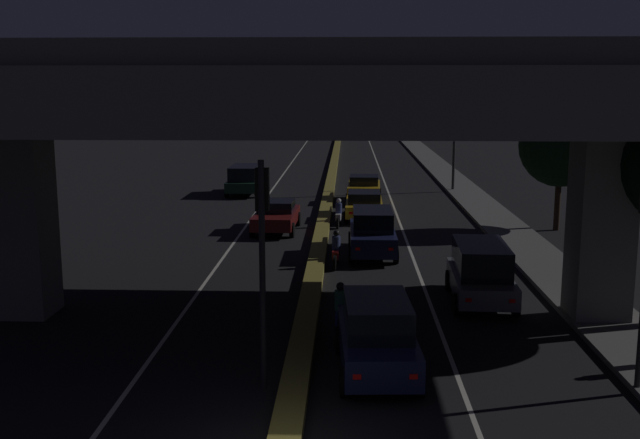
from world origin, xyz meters
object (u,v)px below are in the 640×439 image
object	(u,v)px
car_dark_red_lead_oncoming	(276,216)
motorcycle_blue_filtering_near	(340,312)
car_dark_blue_lead	(377,335)
traffic_light_left_of_median	(262,235)
car_dark_green_second_oncoming	(245,179)
car_grey_second	(481,271)
motorcycle_white_filtering_far	(339,214)
street_lamp	(448,126)
motorcycle_red_filtering_mid	(336,251)
car_taxi_yellow_fourth	(364,204)
car_taxi_yellow_fifth	(364,188)
car_dark_blue_third	(372,232)

from	to	relation	value
car_dark_red_lead_oncoming	motorcycle_blue_filtering_near	size ratio (longest dim) A/B	2.29
car_dark_blue_lead	motorcycle_blue_filtering_near	distance (m)	3.03
traffic_light_left_of_median	car_dark_green_second_oncoming	world-z (taller)	traffic_light_left_of_median
car_dark_blue_lead	car_grey_second	size ratio (longest dim) A/B	0.98
motorcycle_blue_filtering_near	motorcycle_white_filtering_far	size ratio (longest dim) A/B	1.10
street_lamp	car_dark_blue_lead	distance (m)	32.09
car_dark_red_lead_oncoming	motorcycle_red_filtering_mid	bearing A→B (deg)	24.91
street_lamp	car_taxi_yellow_fourth	bearing A→B (deg)	-118.88
car_grey_second	street_lamp	bearing A→B (deg)	-2.46
car_taxi_yellow_fourth	motorcycle_white_filtering_far	xyz separation A→B (m)	(-1.29, -2.33, -0.13)
traffic_light_left_of_median	motorcycle_red_filtering_mid	world-z (taller)	traffic_light_left_of_median
car_taxi_yellow_fifth	car_dark_green_second_oncoming	distance (m)	8.06
car_dark_blue_third	car_dark_red_lead_oncoming	world-z (taller)	car_dark_blue_third
car_dark_blue_lead	car_dark_blue_third	world-z (taller)	car_dark_blue_third
street_lamp	car_taxi_yellow_fourth	size ratio (longest dim) A/B	1.63
street_lamp	motorcycle_white_filtering_far	distance (m)	14.71
traffic_light_left_of_median	car_grey_second	world-z (taller)	traffic_light_left_of_median
car_dark_green_second_oncoming	motorcycle_blue_filtering_near	distance (m)	27.66
car_dark_blue_third	car_taxi_yellow_fourth	xyz separation A→B (m)	(-0.16, 8.45, -0.22)
car_grey_second	motorcycle_white_filtering_far	size ratio (longest dim) A/B	2.46
street_lamp	motorcycle_red_filtering_mid	bearing A→B (deg)	-108.41
car_grey_second	car_taxi_yellow_fifth	xyz separation A→B (m)	(-3.28, 20.70, -0.18)
car_grey_second	car_taxi_yellow_fifth	world-z (taller)	car_grey_second
car_taxi_yellow_fourth	motorcycle_white_filtering_far	size ratio (longest dim) A/B	2.43
traffic_light_left_of_median	car_dark_red_lead_oncoming	size ratio (longest dim) A/B	1.18
street_lamp	car_dark_green_second_oncoming	xyz separation A→B (m)	(-12.98, -1.60, -3.28)
car_dark_red_lead_oncoming	car_dark_blue_third	bearing A→B (deg)	44.00
car_dark_blue_third	car_dark_green_second_oncoming	world-z (taller)	car_dark_blue_third
car_dark_green_second_oncoming	motorcycle_blue_filtering_near	size ratio (longest dim) A/B	2.44
car_taxi_yellow_fifth	car_dark_red_lead_oncoming	world-z (taller)	car_taxi_yellow_fifth
car_dark_blue_lead	motorcycle_blue_filtering_near	size ratio (longest dim) A/B	2.20
traffic_light_left_of_median	car_taxi_yellow_fifth	world-z (taller)	traffic_light_left_of_median
traffic_light_left_of_median	car_dark_blue_lead	distance (m)	3.81
car_dark_red_lead_oncoming	motorcycle_blue_filtering_near	bearing A→B (deg)	14.07
car_taxi_yellow_fourth	motorcycle_white_filtering_far	distance (m)	2.67
car_dark_blue_third	motorcycle_red_filtering_mid	size ratio (longest dim) A/B	2.49
car_taxi_yellow_fourth	car_dark_green_second_oncoming	bearing A→B (deg)	41.89
motorcycle_white_filtering_far	car_dark_blue_third	bearing A→B (deg)	-162.58
motorcycle_blue_filtering_near	traffic_light_left_of_median	bearing A→B (deg)	157.41
car_grey_second	car_dark_green_second_oncoming	size ratio (longest dim) A/B	0.92
motorcycle_red_filtering_mid	car_grey_second	bearing A→B (deg)	-130.68
traffic_light_left_of_median	car_dark_blue_lead	xyz separation A→B (m)	(2.62, 0.91, -2.62)
street_lamp	motorcycle_blue_filtering_near	bearing A→B (deg)	-103.12
car_dark_blue_third	motorcycle_red_filtering_mid	xyz separation A→B (m)	(-1.45, -2.09, -0.35)
motorcycle_red_filtering_mid	car_dark_blue_lead	bearing A→B (deg)	-170.36
car_taxi_yellow_fourth	car_taxi_yellow_fifth	world-z (taller)	car_taxi_yellow_fifth
street_lamp	car_taxi_yellow_fourth	distance (m)	12.10
car_dark_blue_lead	car_taxi_yellow_fourth	world-z (taller)	car_dark_blue_lead
car_grey_second	motorcycle_white_filtering_far	world-z (taller)	car_grey_second
car_taxi_yellow_fourth	car_dark_red_lead_oncoming	xyz separation A→B (m)	(-4.25, -3.57, 0.01)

